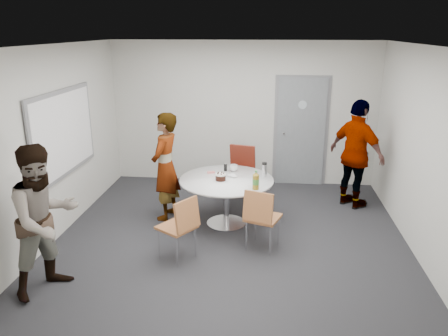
# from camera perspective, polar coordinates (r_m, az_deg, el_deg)

# --- Properties ---
(floor) EXTENTS (5.00, 5.00, 0.00)m
(floor) POSITION_cam_1_polar(r_m,az_deg,el_deg) (6.42, 0.90, -9.09)
(floor) COLOR black
(floor) RESTS_ON ground
(ceiling) EXTENTS (5.00, 5.00, 0.00)m
(ceiling) POSITION_cam_1_polar(r_m,az_deg,el_deg) (5.73, 1.03, 15.76)
(ceiling) COLOR silver
(ceiling) RESTS_ON wall_back
(wall_back) EXTENTS (5.00, 0.00, 5.00)m
(wall_back) POSITION_cam_1_polar(r_m,az_deg,el_deg) (8.36, 2.52, 7.10)
(wall_back) COLOR beige
(wall_back) RESTS_ON floor
(wall_left) EXTENTS (0.00, 5.00, 5.00)m
(wall_left) POSITION_cam_1_polar(r_m,az_deg,el_deg) (6.63, -21.12, 3.04)
(wall_left) COLOR beige
(wall_left) RESTS_ON floor
(wall_right) EXTENTS (0.00, 5.00, 5.00)m
(wall_right) POSITION_cam_1_polar(r_m,az_deg,el_deg) (6.24, 24.50, 1.74)
(wall_right) COLOR beige
(wall_right) RESTS_ON floor
(wall_front) EXTENTS (5.00, 0.00, 5.00)m
(wall_front) POSITION_cam_1_polar(r_m,az_deg,el_deg) (3.60, -2.69, -7.88)
(wall_front) COLOR beige
(wall_front) RESTS_ON floor
(door) EXTENTS (1.02, 0.17, 2.12)m
(door) POSITION_cam_1_polar(r_m,az_deg,el_deg) (8.42, 10.00, 4.66)
(door) COLOR slate
(door) RESTS_ON wall_back
(whiteboard) EXTENTS (0.04, 1.90, 1.25)m
(whiteboard) POSITION_cam_1_polar(r_m,az_deg,el_deg) (6.76, -20.17, 4.30)
(whiteboard) COLOR slate
(whiteboard) RESTS_ON wall_left
(table) EXTENTS (1.42, 1.42, 1.02)m
(table) POSITION_cam_1_polar(r_m,az_deg,el_deg) (6.60, 0.52, -2.30)
(table) COLOR white
(table) RESTS_ON floor
(chair_near_left) EXTENTS (0.60, 0.59, 0.87)m
(chair_near_left) POSITION_cam_1_polar(r_m,az_deg,el_deg) (5.65, -5.61, -7.15)
(chair_near_left) COLOR brown
(chair_near_left) RESTS_ON floor
(chair_near_right) EXTENTS (0.54, 0.57, 0.89)m
(chair_near_right) POSITION_cam_1_polar(r_m,az_deg,el_deg) (5.87, 4.84, -6.02)
(chair_near_right) COLOR brown
(chair_near_right) RESTS_ON floor
(chair_far) EXTENTS (0.56, 0.60, 0.98)m
(chair_far) POSITION_cam_1_polar(r_m,az_deg,el_deg) (7.53, 2.16, 0.02)
(chair_far) COLOR maroon
(chair_far) RESTS_ON floor
(person_main) EXTENTS (0.52, 0.69, 1.70)m
(person_main) POSITION_cam_1_polar(r_m,az_deg,el_deg) (6.84, -7.66, 0.18)
(person_main) COLOR #A5C6EA
(person_main) RESTS_ON floor
(person_left) EXTENTS (1.00, 1.06, 1.74)m
(person_left) POSITION_cam_1_polar(r_m,az_deg,el_deg) (5.28, -22.37, -6.28)
(person_left) COLOR white
(person_left) RESTS_ON floor
(person_right) EXTENTS (1.03, 1.10, 1.82)m
(person_right) POSITION_cam_1_polar(r_m,az_deg,el_deg) (7.53, 16.91, 1.69)
(person_right) COLOR black
(person_right) RESTS_ON floor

